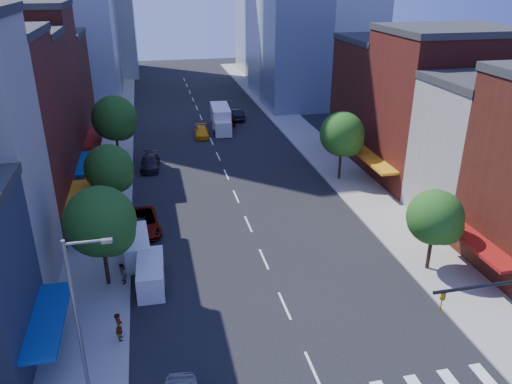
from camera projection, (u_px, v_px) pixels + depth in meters
ground at (313, 370)px, 27.68m from camera, size 220.00×220.00×0.00m
sidewalk_left at (112, 152)px, 60.94m from camera, size 5.00×120.00×0.15m
sidewalk_right at (308, 139)px, 65.85m from camera, size 5.00×120.00×0.15m
bldg_left_3 at (4, 122)px, 46.45m from camera, size 12.00×8.00×15.00m
bldg_left_4 at (21, 91)px, 53.64m from camera, size 12.00×9.00×17.00m
bldg_left_5 at (39, 91)px, 62.93m from camera, size 12.00×10.00×13.00m
bldg_right_1 at (494, 154)px, 42.78m from camera, size 12.00×8.00×12.00m
bldg_right_2 at (440, 110)px, 50.22m from camera, size 12.00×10.00×15.00m
bldg_right_3 at (393, 98)px, 59.56m from camera, size 12.00×10.00×13.00m
streetlight at (79, 310)px, 24.13m from camera, size 2.25×0.25×9.00m
tree_left_near at (103, 224)px, 33.25m from camera, size 4.80×4.80×7.30m
tree_left_mid at (111, 170)px, 43.22m from camera, size 4.20×4.20×6.65m
tree_left_far at (116, 120)px, 55.45m from camera, size 5.00×5.00×7.75m
tree_right_near at (437, 219)px, 35.36m from camera, size 4.00×4.00×6.20m
tree_right_far at (344, 136)px, 51.17m from camera, size 4.60×4.60×7.20m
parked_car_second at (137, 227)px, 41.91m from camera, size 1.75×4.00×1.28m
parked_car_third at (143, 223)px, 42.37m from camera, size 3.11×5.73×1.52m
parked_car_rear at (150, 162)px, 55.90m from camera, size 2.38×5.07×1.43m
cargo_van_near at (151, 275)px, 34.69m from camera, size 1.98×4.60×1.94m
cargo_van_far at (137, 247)px, 38.08m from camera, size 2.15×4.81×2.01m
taxi at (202, 132)px, 66.85m from camera, size 2.16×4.60×1.30m
traffic_car_oncoming at (236, 114)px, 74.61m from camera, size 1.87×4.90×1.59m
traffic_car_far at (226, 120)px, 71.84m from camera, size 2.23×4.47×1.46m
box_truck at (221, 119)px, 69.35m from camera, size 2.86×8.07×3.20m
pedestrian_near at (119, 327)px, 29.46m from camera, size 0.46×0.69×1.84m
pedestrian_far at (122, 274)px, 34.88m from camera, size 0.69×0.83×1.55m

